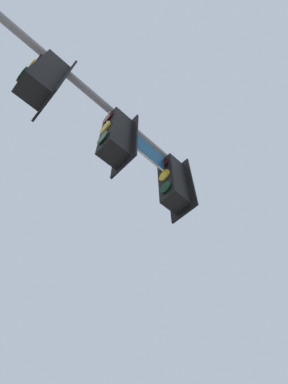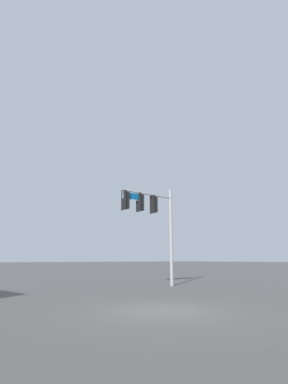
{
  "view_description": "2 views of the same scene",
  "coord_description": "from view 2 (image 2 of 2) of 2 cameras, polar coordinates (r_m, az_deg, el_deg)",
  "views": [
    {
      "loc": [
        -5.53,
        -9.09,
        1.57
      ],
      "look_at": [
        -3.1,
        -6.39,
        6.38
      ],
      "focal_mm": 28.0,
      "sensor_mm": 36.0,
      "label": 1
    },
    {
      "loc": [
        7.46,
        8.73,
        1.81
      ],
      "look_at": [
        -5.62,
        -8.42,
        6.68
      ],
      "focal_mm": 28.0,
      "sensor_mm": 36.0,
      "label": 2
    }
  ],
  "objects": [
    {
      "name": "signal_pole_near",
      "position": [
        20.91,
        1.66,
        -4.41
      ],
      "size": [
        4.55,
        0.57,
        6.86
      ],
      "color": "gray",
      "rests_on": "ground_plane"
    },
    {
      "name": "ground_plane",
      "position": [
        11.63,
        3.39,
        -21.64
      ],
      "size": [
        400.0,
        400.0,
        0.0
      ],
      "primitive_type": "plane",
      "color": "#514F4C"
    }
  ]
}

